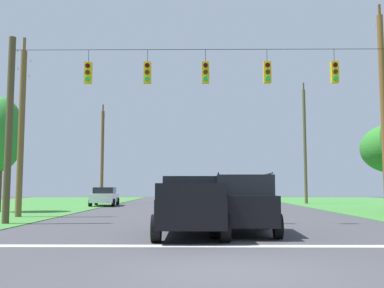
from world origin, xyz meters
The scene contains 16 objects.
ground_plane centered at (0.00, 0.00, 0.00)m, with size 120.00×120.00×0.00m, color #3D3D42.
stop_bar_stripe centered at (0.00, 3.41, 0.00)m, with size 14.87×0.45×0.01m, color white.
lane_dash_0 centered at (0.00, 9.41, 0.00)m, with size 0.15×2.50×0.01m, color white.
lane_dash_1 centered at (0.00, 17.01, 0.00)m, with size 0.15×2.50×0.01m, color white.
lane_dash_2 centered at (0.00, 25.19, 0.00)m, with size 0.15×2.50×0.01m, color white.
lane_dash_3 centered at (0.00, 31.06, 0.00)m, with size 0.15×2.50×0.01m, color white.
lane_dash_4 centered at (0.00, 33.58, 0.00)m, with size 0.15×2.50×0.01m, color white.
overhead_signal_span centered at (-0.12, 10.21, 4.64)m, with size 17.66×0.31×8.21m.
pickup_truck centered at (-0.83, 6.13, 0.97)m, with size 2.34×5.42×1.95m.
suv_black centered at (0.98, 6.72, 1.06)m, with size 2.40×4.89×2.05m.
distant_car_crossing_white centered at (-8.14, 27.38, 0.79)m, with size 2.23×4.40×1.52m.
utility_pole_mid_right centered at (9.28, 14.40, 5.55)m, with size 0.32×1.68×11.43m.
utility_pole_far_right centered at (9.46, 32.10, 5.66)m, with size 0.28×1.91×11.33m.
utility_pole_mid_left centered at (-9.91, 14.28, 4.66)m, with size 0.32×1.90×9.60m.
utility_pole_far_left centered at (-9.53, 32.57, 4.52)m, with size 0.30×1.74×9.37m.
tree_roadside_right centered at (-12.93, 18.61, 4.85)m, with size 2.72×2.72×7.23m.
Camera 1 is at (-0.64, -8.70, 1.62)m, focal length 41.17 mm.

